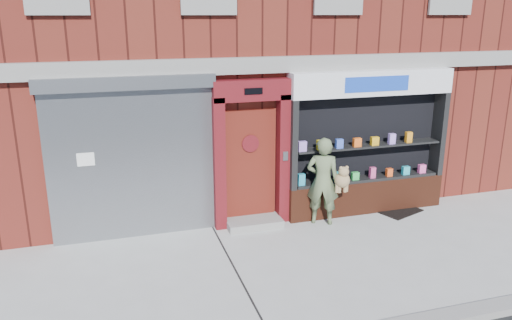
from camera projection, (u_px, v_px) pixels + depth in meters
name	position (u px, v px, depth m)	size (l,w,h in m)	color
ground	(324.00, 260.00, 8.59)	(80.00, 80.00, 0.00)	#9E9E99
building	(234.00, 17.00, 12.96)	(12.00, 8.16, 8.00)	#591B14
shutter_bay	(131.00, 149.00, 9.04)	(3.10, 0.30, 3.04)	gray
red_door_bay	(251.00, 154.00, 9.68)	(1.52, 0.58, 2.90)	#530E13
pharmacy_bay	(367.00, 149.00, 10.35)	(3.50, 0.41, 3.00)	#542314
woman	(324.00, 181.00, 9.86)	(0.89, 0.67, 1.78)	#5B6B47
doormat	(399.00, 211.00, 10.70)	(0.88, 0.62, 0.02)	black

